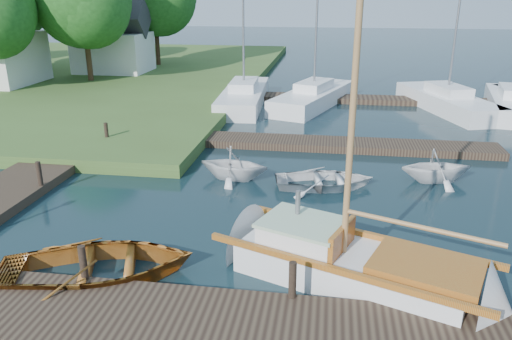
# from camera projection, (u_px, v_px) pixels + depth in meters

# --- Properties ---
(ground) EXTENTS (160.00, 160.00, 0.00)m
(ground) POSITION_uv_depth(u_px,v_px,m) (256.00, 207.00, 15.16)
(ground) COLOR black
(ground) RESTS_ON ground
(near_dock) EXTENTS (18.00, 2.20, 0.30)m
(near_dock) POSITION_uv_depth(u_px,v_px,m) (209.00, 327.00, 9.53)
(near_dock) COLOR black
(near_dock) RESTS_ON ground
(left_dock) EXTENTS (2.20, 18.00, 0.30)m
(left_dock) POSITION_uv_depth(u_px,v_px,m) (47.00, 168.00, 18.09)
(left_dock) COLOR black
(left_dock) RESTS_ON ground
(far_dock) EXTENTS (14.00, 1.60, 0.30)m
(far_dock) POSITION_uv_depth(u_px,v_px,m) (326.00, 144.00, 20.88)
(far_dock) COLOR black
(far_dock) RESTS_ON ground
(pontoon) EXTENTS (30.00, 1.60, 0.30)m
(pontoon) POSITION_uv_depth(u_px,v_px,m) (470.00, 103.00, 28.59)
(pontoon) COLOR black
(pontoon) RESTS_ON ground
(mooring_post_1) EXTENTS (0.16, 0.16, 0.80)m
(mooring_post_1) POSITION_uv_depth(u_px,v_px,m) (83.00, 263.00, 10.69)
(mooring_post_1) COLOR black
(mooring_post_1) RESTS_ON near_dock
(mooring_post_2) EXTENTS (0.16, 0.16, 0.80)m
(mooring_post_2) POSITION_uv_depth(u_px,v_px,m) (293.00, 280.00, 10.06)
(mooring_post_2) COLOR black
(mooring_post_2) RESTS_ON near_dock
(mooring_post_4) EXTENTS (0.16, 0.16, 0.80)m
(mooring_post_4) POSITION_uv_depth(u_px,v_px,m) (39.00, 174.00, 15.90)
(mooring_post_4) COLOR black
(mooring_post_4) RESTS_ON left_dock
(mooring_post_5) EXTENTS (0.16, 0.16, 0.80)m
(mooring_post_5) POSITION_uv_depth(u_px,v_px,m) (106.00, 132.00, 20.56)
(mooring_post_5) COLOR black
(mooring_post_5) RESTS_ON left_dock
(sailboat) EXTENTS (7.37, 4.45, 9.83)m
(sailboat) POSITION_uv_depth(u_px,v_px,m) (358.00, 269.00, 11.14)
(sailboat) COLOR white
(sailboat) RESTS_ON ground
(dinghy) EXTENTS (5.06, 4.29, 0.89)m
(dinghy) POSITION_uv_depth(u_px,v_px,m) (97.00, 261.00, 11.26)
(dinghy) COLOR #913B11
(dinghy) RESTS_ON ground
(tender_b) EXTENTS (2.68, 2.41, 1.27)m
(tender_b) POSITION_uv_depth(u_px,v_px,m) (234.00, 162.00, 17.23)
(tender_b) COLOR white
(tender_b) RESTS_ON ground
(tender_c) EXTENTS (3.64, 2.89, 0.68)m
(tender_c) POSITION_uv_depth(u_px,v_px,m) (324.00, 177.00, 16.62)
(tender_c) COLOR white
(tender_c) RESTS_ON ground
(tender_d) EXTENTS (2.75, 2.49, 1.26)m
(tender_d) POSITION_uv_depth(u_px,v_px,m) (437.00, 164.00, 17.00)
(tender_d) COLOR white
(tender_d) RESTS_ON ground
(marina_boat_0) EXTENTS (2.66, 8.76, 10.13)m
(marina_boat_0) POSITION_uv_depth(u_px,v_px,m) (244.00, 95.00, 28.65)
(marina_boat_0) COLOR white
(marina_boat_0) RESTS_ON ground
(marina_boat_1) EXTENTS (4.71, 8.45, 10.25)m
(marina_boat_1) POSITION_uv_depth(u_px,v_px,m) (314.00, 96.00, 28.41)
(marina_boat_1) COLOR white
(marina_boat_1) RESTS_ON ground
(marina_boat_3) EXTENTS (4.61, 8.37, 12.79)m
(marina_boat_3) POSITION_uv_depth(u_px,v_px,m) (447.00, 100.00, 27.23)
(marina_boat_3) COLOR white
(marina_boat_3) RESTS_ON ground
(house_c) EXTENTS (5.25, 4.00, 5.28)m
(house_c) POSITION_uv_depth(u_px,v_px,m) (113.00, 43.00, 36.72)
(house_c) COLOR white
(house_c) RESTS_ON shore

